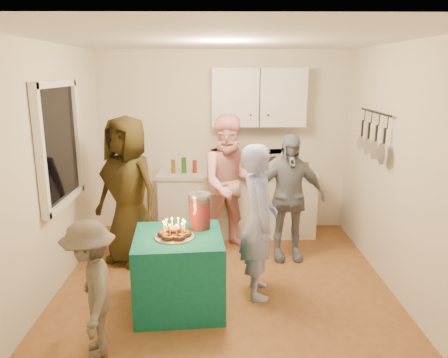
{
  "coord_description": "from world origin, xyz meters",
  "views": [
    {
      "loc": [
        -0.05,
        -4.32,
        2.31
      ],
      "look_at": [
        0.0,
        0.35,
        1.15
      ],
      "focal_mm": 35.0,
      "sensor_mm": 36.0,
      "label": 1
    }
  ],
  "objects_px": {
    "party_table": "(179,271)",
    "woman_back_center": "(231,184)",
    "microwave": "(269,162)",
    "man_birthday": "(259,221)",
    "woman_back_left": "(128,191)",
    "punch_jar": "(200,212)",
    "counter": "(237,205)",
    "woman_back_right": "(288,198)",
    "child_near_left": "(91,289)"
  },
  "relations": [
    {
      "from": "party_table",
      "to": "woman_back_center",
      "type": "height_order",
      "value": "woman_back_center"
    },
    {
      "from": "microwave",
      "to": "party_table",
      "type": "bearing_deg",
      "value": -130.07
    },
    {
      "from": "man_birthday",
      "to": "woman_back_left",
      "type": "height_order",
      "value": "woman_back_left"
    },
    {
      "from": "punch_jar",
      "to": "microwave",
      "type": "bearing_deg",
      "value": 63.59
    },
    {
      "from": "woman_back_left",
      "to": "woman_back_center",
      "type": "relative_size",
      "value": 1.02
    },
    {
      "from": "man_birthday",
      "to": "woman_back_left",
      "type": "distance_m",
      "value": 1.73
    },
    {
      "from": "woman_back_center",
      "to": "counter",
      "type": "bearing_deg",
      "value": 67.14
    },
    {
      "from": "punch_jar",
      "to": "man_birthday",
      "type": "xyz_separation_m",
      "value": [
        0.6,
        0.05,
        -0.12
      ]
    },
    {
      "from": "counter",
      "to": "woman_back_left",
      "type": "distance_m",
      "value": 1.72
    },
    {
      "from": "party_table",
      "to": "woman_back_right",
      "type": "distance_m",
      "value": 1.75
    },
    {
      "from": "man_birthday",
      "to": "microwave",
      "type": "bearing_deg",
      "value": -11.89
    },
    {
      "from": "woman_back_left",
      "to": "woman_back_right",
      "type": "bearing_deg",
      "value": 33.26
    },
    {
      "from": "counter",
      "to": "woman_back_right",
      "type": "xyz_separation_m",
      "value": [
        0.59,
        -0.88,
        0.36
      ]
    },
    {
      "from": "counter",
      "to": "microwave",
      "type": "relative_size",
      "value": 4.08
    },
    {
      "from": "man_birthday",
      "to": "child_near_left",
      "type": "relative_size",
      "value": 1.38
    },
    {
      "from": "counter",
      "to": "party_table",
      "type": "xyz_separation_m",
      "value": [
        -0.65,
        -2.04,
        -0.05
      ]
    },
    {
      "from": "microwave",
      "to": "child_near_left",
      "type": "height_order",
      "value": "microwave"
    },
    {
      "from": "man_birthday",
      "to": "woman_back_right",
      "type": "xyz_separation_m",
      "value": [
        0.44,
        0.91,
        -0.01
      ]
    },
    {
      "from": "woman_back_right",
      "to": "man_birthday",
      "type": "bearing_deg",
      "value": -119.72
    },
    {
      "from": "counter",
      "to": "woman_back_left",
      "type": "bearing_deg",
      "value": -145.11
    },
    {
      "from": "child_near_left",
      "to": "counter",
      "type": "bearing_deg",
      "value": 137.14
    },
    {
      "from": "punch_jar",
      "to": "woman_back_left",
      "type": "bearing_deg",
      "value": 135.58
    },
    {
      "from": "party_table",
      "to": "man_birthday",
      "type": "xyz_separation_m",
      "value": [
        0.8,
        0.26,
        0.43
      ]
    },
    {
      "from": "woman_back_left",
      "to": "woman_back_center",
      "type": "distance_m",
      "value": 1.31
    },
    {
      "from": "party_table",
      "to": "child_near_left",
      "type": "distance_m",
      "value": 1.0
    },
    {
      "from": "woman_back_right",
      "to": "woman_back_left",
      "type": "bearing_deg",
      "value": 178.05
    },
    {
      "from": "party_table",
      "to": "child_near_left",
      "type": "bearing_deg",
      "value": -130.84
    },
    {
      "from": "party_table",
      "to": "punch_jar",
      "type": "xyz_separation_m",
      "value": [
        0.2,
        0.21,
        0.55
      ]
    },
    {
      "from": "child_near_left",
      "to": "woman_back_right",
      "type": "bearing_deg",
      "value": 117.48
    },
    {
      "from": "microwave",
      "to": "man_birthday",
      "type": "xyz_separation_m",
      "value": [
        -0.3,
        -1.78,
        -0.25
      ]
    },
    {
      "from": "woman_back_center",
      "to": "child_near_left",
      "type": "xyz_separation_m",
      "value": [
        -1.19,
        -2.22,
        -0.3
      ]
    },
    {
      "from": "woman_back_center",
      "to": "man_birthday",
      "type": "bearing_deg",
      "value": -91.04
    },
    {
      "from": "punch_jar",
      "to": "child_near_left",
      "type": "height_order",
      "value": "child_near_left"
    },
    {
      "from": "woman_back_left",
      "to": "child_near_left",
      "type": "bearing_deg",
      "value": -56.94
    },
    {
      "from": "man_birthday",
      "to": "child_near_left",
      "type": "xyz_separation_m",
      "value": [
        -1.45,
        -1.01,
        -0.22
      ]
    },
    {
      "from": "punch_jar",
      "to": "child_near_left",
      "type": "xyz_separation_m",
      "value": [
        -0.84,
        -0.96,
        -0.34
      ]
    },
    {
      "from": "counter",
      "to": "party_table",
      "type": "height_order",
      "value": "counter"
    },
    {
      "from": "woman_back_left",
      "to": "woman_back_right",
      "type": "height_order",
      "value": "woman_back_left"
    },
    {
      "from": "party_table",
      "to": "punch_jar",
      "type": "bearing_deg",
      "value": 46.92
    },
    {
      "from": "counter",
      "to": "woman_back_center",
      "type": "xyz_separation_m",
      "value": [
        -0.1,
        -0.56,
        0.46
      ]
    },
    {
      "from": "woman_back_right",
      "to": "woman_back_center",
      "type": "bearing_deg",
      "value": 151.61
    },
    {
      "from": "counter",
      "to": "punch_jar",
      "type": "height_order",
      "value": "punch_jar"
    },
    {
      "from": "punch_jar",
      "to": "man_birthday",
      "type": "relative_size",
      "value": 0.21
    },
    {
      "from": "woman_back_left",
      "to": "child_near_left",
      "type": "distance_m",
      "value": 1.87
    },
    {
      "from": "counter",
      "to": "man_birthday",
      "type": "relative_size",
      "value": 1.36
    },
    {
      "from": "man_birthday",
      "to": "child_near_left",
      "type": "height_order",
      "value": "man_birthday"
    },
    {
      "from": "microwave",
      "to": "woman_back_center",
      "type": "bearing_deg",
      "value": -146.27
    },
    {
      "from": "microwave",
      "to": "man_birthday",
      "type": "bearing_deg",
      "value": -111.29
    },
    {
      "from": "counter",
      "to": "punch_jar",
      "type": "xyz_separation_m",
      "value": [
        -0.45,
        -1.83,
        0.5
      ]
    },
    {
      "from": "punch_jar",
      "to": "woman_back_center",
      "type": "bearing_deg",
      "value": 74.49
    }
  ]
}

